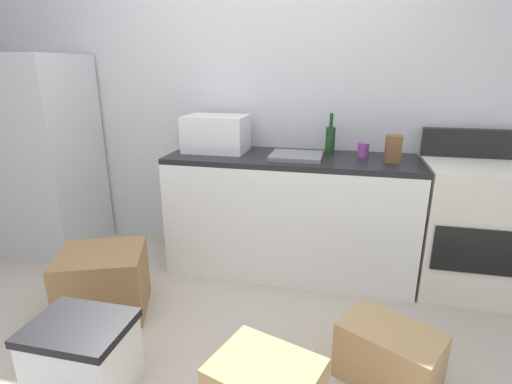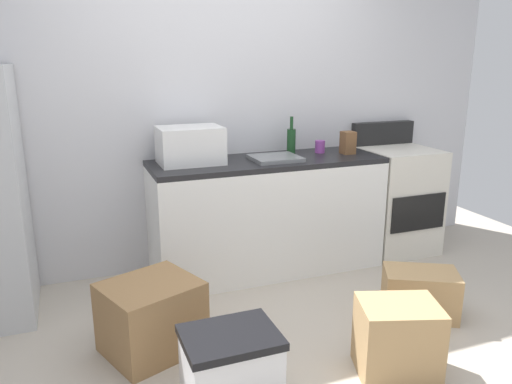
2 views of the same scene
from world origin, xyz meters
name	(u,v)px [view 1 (image 1 of 2)]	position (x,y,z in m)	size (l,w,h in m)	color
ground_plane	(198,369)	(0.00, 0.00, 0.00)	(6.00, 6.00, 0.00)	#B2A899
wall_back	(261,96)	(0.00, 1.55, 1.30)	(5.00, 0.10, 2.60)	silver
kitchen_counter	(290,214)	(0.30, 1.20, 0.45)	(1.80, 0.60, 0.90)	white
refrigerator	(46,157)	(-1.75, 1.15, 0.81)	(0.68, 0.66, 1.61)	silver
stove_oven	(465,226)	(1.52, 1.21, 0.47)	(0.60, 0.61, 1.10)	silver
microwave	(216,133)	(-0.29, 1.26, 1.04)	(0.46, 0.34, 0.27)	white
sink_basin	(296,156)	(0.34, 1.15, 0.92)	(0.36, 0.32, 0.03)	slate
wine_bottle	(330,139)	(0.56, 1.34, 1.01)	(0.07, 0.07, 0.30)	#193F1E
coffee_mug	(363,150)	(0.80, 1.29, 0.95)	(0.08, 0.08, 0.10)	purple
knife_block	(393,149)	(0.99, 1.18, 0.99)	(0.10, 0.10, 0.18)	brown
cardboard_box_medium	(104,282)	(-0.76, 0.36, 0.21)	(0.51, 0.44, 0.42)	olive
cardboard_box_small	(389,356)	(0.95, 0.13, 0.15)	(0.46, 0.30, 0.31)	tan
storage_bin	(83,357)	(-0.48, -0.25, 0.19)	(0.46, 0.36, 0.38)	silver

